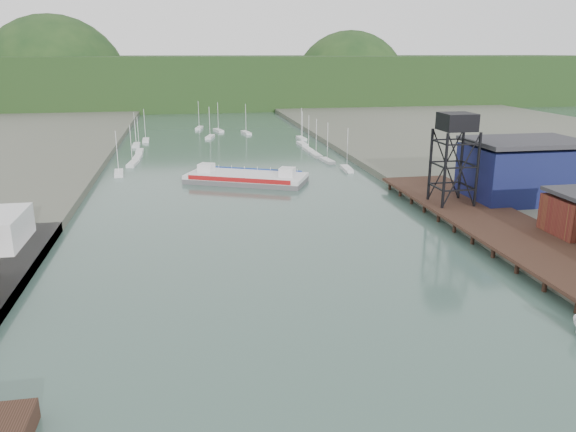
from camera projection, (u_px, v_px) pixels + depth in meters
name	position (u px, v px, depth m)	size (l,w,h in m)	color
east_pier	(499.00, 224.00, 89.19)	(14.00, 70.00, 2.45)	black
lift_tower	(457.00, 128.00, 97.24)	(6.50, 6.50, 16.00)	black
blue_shed	(523.00, 171.00, 104.14)	(20.50, 14.50, 11.30)	#0D1839
marina_sailboats	(224.00, 147.00, 171.47)	(57.71, 92.65, 0.90)	silver
distant_hills	(196.00, 84.00, 321.71)	(500.00, 120.00, 80.00)	#163216
chain_ferry	(246.00, 178.00, 126.09)	(28.48, 20.70, 3.81)	#535355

